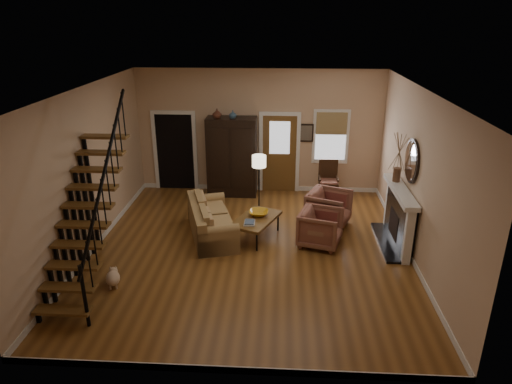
# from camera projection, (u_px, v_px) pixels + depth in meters

# --- Properties ---
(room) EXTENTS (7.00, 7.33, 3.30)m
(room) POSITION_uv_depth(u_px,v_px,m) (237.00, 156.00, 10.60)
(room) COLOR brown
(room) RESTS_ON ground
(staircase) EXTENTS (0.94, 2.80, 3.20)m
(staircase) POSITION_uv_depth(u_px,v_px,m) (84.00, 200.00, 7.85)
(staircase) COLOR brown
(staircase) RESTS_ON ground
(fireplace) EXTENTS (0.33, 1.95, 2.30)m
(fireplace) POSITION_uv_depth(u_px,v_px,m) (401.00, 212.00, 9.52)
(fireplace) COLOR black
(fireplace) RESTS_ON ground
(armoire) EXTENTS (1.30, 0.60, 2.10)m
(armoire) POSITION_uv_depth(u_px,v_px,m) (232.00, 157.00, 12.07)
(armoire) COLOR black
(armoire) RESTS_ON ground
(vase_a) EXTENTS (0.24, 0.24, 0.25)m
(vase_a) POSITION_uv_depth(u_px,v_px,m) (217.00, 114.00, 11.57)
(vase_a) COLOR #4C2619
(vase_a) RESTS_ON armoire
(vase_b) EXTENTS (0.20, 0.20, 0.21)m
(vase_b) POSITION_uv_depth(u_px,v_px,m) (233.00, 114.00, 11.55)
(vase_b) COLOR #334C60
(vase_b) RESTS_ON armoire
(sofa) EXTENTS (1.40, 2.15, 0.74)m
(sofa) POSITION_uv_depth(u_px,v_px,m) (212.00, 220.00, 9.99)
(sofa) COLOR #9C7846
(sofa) RESTS_ON ground
(coffee_table) EXTENTS (1.15, 1.41, 0.47)m
(coffee_table) POSITION_uv_depth(u_px,v_px,m) (256.00, 228.00, 9.95)
(coffee_table) COLOR brown
(coffee_table) RESTS_ON ground
(bowl) EXTENTS (0.42, 0.42, 0.10)m
(bowl) POSITION_uv_depth(u_px,v_px,m) (259.00, 213.00, 9.98)
(bowl) COLOR orange
(bowl) RESTS_ON coffee_table
(books) EXTENTS (0.23, 0.31, 0.06)m
(books) POSITION_uv_depth(u_px,v_px,m) (250.00, 223.00, 9.58)
(books) COLOR beige
(books) RESTS_ON coffee_table
(armchair_left) EXTENTS (1.06, 1.04, 0.78)m
(armchair_left) POSITION_uv_depth(u_px,v_px,m) (321.00, 228.00, 9.59)
(armchair_left) COLOR maroon
(armchair_left) RESTS_ON ground
(armchair_right) EXTENTS (1.19, 1.17, 0.83)m
(armchair_right) POSITION_uv_depth(u_px,v_px,m) (329.00, 209.00, 10.47)
(armchair_right) COLOR maroon
(armchair_right) RESTS_ON ground
(floor_lamp) EXTENTS (0.44, 0.44, 1.46)m
(floor_lamp) POSITION_uv_depth(u_px,v_px,m) (259.00, 184.00, 11.04)
(floor_lamp) COLOR black
(floor_lamp) RESTS_ON ground
(side_chair) EXTENTS (0.54, 0.54, 1.02)m
(side_chair) POSITION_uv_depth(u_px,v_px,m) (328.00, 181.00, 11.95)
(side_chair) COLOR #331F10
(side_chair) RESTS_ON ground
(dog) EXTENTS (0.35, 0.47, 0.30)m
(dog) POSITION_uv_depth(u_px,v_px,m) (113.00, 279.00, 8.19)
(dog) COLOR beige
(dog) RESTS_ON ground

